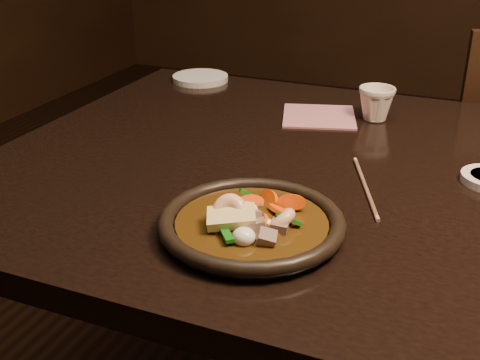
% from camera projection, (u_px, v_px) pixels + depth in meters
% --- Properties ---
extents(table, '(1.60, 0.90, 0.75)m').
position_uv_depth(table, '(470.00, 234.00, 0.95)').
color(table, black).
rests_on(table, floor).
extents(plate, '(0.25, 0.25, 0.03)m').
position_uv_depth(plate, '(252.00, 224.00, 0.79)').
color(plate, black).
rests_on(plate, table).
extents(stirfry, '(0.12, 0.16, 0.06)m').
position_uv_depth(stirfry, '(251.00, 221.00, 0.79)').
color(stirfry, '#362209').
rests_on(stirfry, plate).
extents(saucer_left, '(0.13, 0.13, 0.01)m').
position_uv_depth(saucer_left, '(200.00, 78.00, 1.46)').
color(saucer_left, silver).
rests_on(saucer_left, table).
extents(tea_cup, '(0.09, 0.09, 0.07)m').
position_uv_depth(tea_cup, '(376.00, 103.00, 1.19)').
color(tea_cup, beige).
rests_on(tea_cup, table).
extents(chopsticks, '(0.08, 0.20, 0.01)m').
position_uv_depth(chopsticks, '(365.00, 187.00, 0.92)').
color(chopsticks, tan).
rests_on(chopsticks, table).
extents(napkin, '(0.18, 0.18, 0.00)m').
position_uv_depth(napkin, '(319.00, 116.00, 1.22)').
color(napkin, '#A96870').
rests_on(napkin, table).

